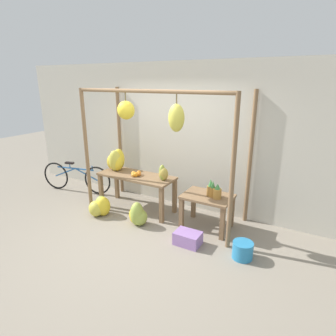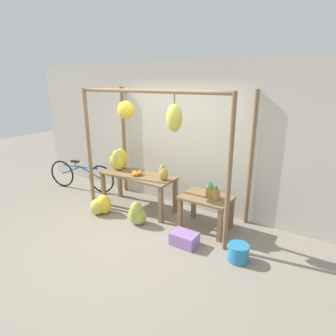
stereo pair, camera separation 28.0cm
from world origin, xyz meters
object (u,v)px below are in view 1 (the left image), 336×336
blue_bucket (243,250)px  parked_bicycle (76,177)px  papaya_pile (163,174)px  banana_pile_on_table (116,161)px  banana_pile_ground_left (100,207)px  pineapple_cluster (214,190)px  orange_pile (136,174)px  fruit_crate_white (188,238)px  banana_pile_ground_right (138,215)px

blue_bucket → parked_bicycle: 4.08m
papaya_pile → parked_bicycle: bearing=178.3°
banana_pile_on_table → blue_bucket: size_ratio=1.55×
papaya_pile → banana_pile_ground_left: bearing=-151.3°
pineapple_cluster → parked_bicycle: bearing=178.5°
banana_pile_on_table → banana_pile_ground_left: banana_pile_on_table is taller
pineapple_cluster → banana_pile_on_table: bearing=177.8°
parked_bicycle → papaya_pile: papaya_pile is taller
parked_bicycle → blue_bucket: bearing=-9.1°
orange_pile → banana_pile_ground_left: 0.92m
pineapple_cluster → blue_bucket: size_ratio=1.01×
pineapple_cluster → fruit_crate_white: size_ratio=0.74×
pineapple_cluster → papaya_pile: (-0.99, 0.02, 0.12)m
orange_pile → blue_bucket: 2.38m
pineapple_cluster → papaya_pile: bearing=178.9°
pineapple_cluster → banana_pile_ground_right: pineapple_cluster is taller
banana_pile_ground_right → pineapple_cluster: bearing=22.9°
banana_pile_on_table → fruit_crate_white: 2.24m
pineapple_cluster → blue_bucket: pineapple_cluster is taller
pineapple_cluster → parked_bicycle: (-3.34, 0.09, -0.38)m
banana_pile_on_table → blue_bucket: bearing=-12.8°
fruit_crate_white → blue_bucket: 0.84m
banana_pile_on_table → banana_pile_ground_right: bearing=-32.3°
banana_pile_on_table → banana_pile_ground_left: 0.97m
parked_bicycle → fruit_crate_white: bearing=-12.7°
orange_pile → banana_pile_ground_left: size_ratio=0.49×
banana_pile_on_table → pineapple_cluster: size_ratio=1.54×
orange_pile → pineapple_cluster: 1.55m
banana_pile_on_table → orange_pile: (0.57, -0.12, -0.15)m
fruit_crate_white → blue_bucket: bearing=4.6°
pineapple_cluster → banana_pile_ground_right: 1.40m
banana_pile_ground_left → blue_bucket: 2.72m
banana_pile_ground_right → orange_pile: bearing=127.2°
orange_pile → pineapple_cluster: pineapple_cluster is taller
fruit_crate_white → parked_bicycle: (-3.18, 0.71, 0.24)m
banana_pile_ground_left → papaya_pile: 1.37m
fruit_crate_white → orange_pile: bearing=157.2°
banana_pile_ground_right → papaya_pile: size_ratio=1.52×
banana_pile_on_table → parked_bicycle: (-1.22, 0.01, -0.57)m
banana_pile_on_table → banana_pile_ground_left: size_ratio=0.97×
orange_pile → blue_bucket: orange_pile is taller
banana_pile_ground_left → blue_bucket: size_ratio=1.60×
banana_pile_ground_left → papaya_pile: (1.05, 0.57, 0.67)m
orange_pile → papaya_pile: papaya_pile is taller
fruit_crate_white → papaya_pile: bearing=142.2°
banana_pile_on_table → pineapple_cluster: banana_pile_on_table is taller
papaya_pile → orange_pile: bearing=-174.1°
blue_bucket → papaya_pile: papaya_pile is taller
pineapple_cluster → fruit_crate_white: bearing=-104.1°
banana_pile_ground_right → fruit_crate_white: 1.05m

